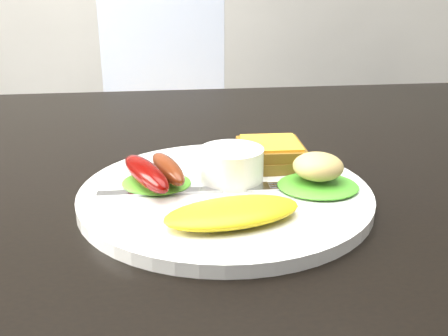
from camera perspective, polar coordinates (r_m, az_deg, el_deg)
name	(u,v)px	position (r m, az deg, el deg)	size (l,w,h in m)	color
dining_table	(249,167)	(0.69, 2.69, 0.10)	(1.20, 0.80, 0.04)	black
dining_chair	(167,129)	(1.87, -6.25, 4.28)	(0.46, 0.46, 0.05)	tan
person	(212,106)	(1.31, -1.34, 6.71)	(0.47, 0.32, 1.32)	navy
plate	(225,195)	(0.54, 0.13, -2.95)	(0.30, 0.30, 0.01)	white
lettuce_left	(156,183)	(0.55, -7.37, -1.58)	(0.07, 0.07, 0.01)	#478E1F
lettuce_right	(318,186)	(0.55, 10.18, -1.90)	(0.08, 0.07, 0.01)	#3B9E1A
omelette	(232,212)	(0.47, 0.93, -4.84)	(0.13, 0.06, 0.02)	yellow
sausage_a	(146,173)	(0.53, -8.50, -0.55)	(0.02, 0.10, 0.02)	#680805
sausage_b	(168,168)	(0.54, -6.14, -0.05)	(0.02, 0.09, 0.02)	maroon
ramekin	(232,166)	(0.55, 0.83, 0.18)	(0.07, 0.07, 0.04)	white
toast_a	(255,160)	(0.60, 3.44, 0.91)	(0.08, 0.08, 0.01)	olive
toast_b	(271,149)	(0.60, 5.10, 2.05)	(0.07, 0.07, 0.01)	brown
potato_salad	(318,166)	(0.54, 10.21, 0.17)	(0.05, 0.05, 0.03)	beige
fork	(172,192)	(0.53, -5.66, -2.60)	(0.15, 0.01, 0.00)	#ADAFB7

